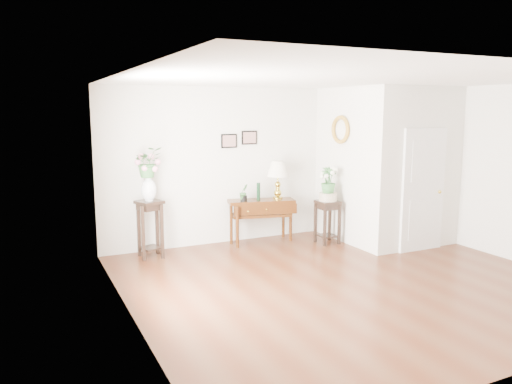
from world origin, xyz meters
TOP-DOWN VIEW (x-y plane):
  - floor at (0.00, 0.00)m, footprint 6.00×5.50m
  - ceiling at (0.00, 0.00)m, footprint 6.00×5.50m
  - wall_back at (0.00, 2.75)m, footprint 6.00×0.02m
  - wall_left at (-3.00, 0.00)m, footprint 0.02×5.50m
  - wall_right at (3.00, 0.00)m, footprint 0.02×5.50m
  - partition at (2.10, 1.77)m, footprint 1.80×1.95m
  - door at (2.10, 0.78)m, footprint 0.90×0.05m
  - art_print_left at (-0.65, 2.73)m, footprint 0.30×0.02m
  - art_print_right at (-0.25, 2.73)m, footprint 0.30×0.02m
  - wall_ornament at (1.16, 1.90)m, footprint 0.07×0.51m
  - console_table at (-0.16, 2.42)m, footprint 1.25×0.67m
  - table_lamp at (0.18, 2.42)m, footprint 0.48×0.48m
  - green_vase at (-0.22, 2.42)m, footprint 0.07×0.07m
  - potted_plant at (-0.51, 2.42)m, footprint 0.18×0.16m
  - plant_stand_a at (-2.21, 2.37)m, footprint 0.47×0.47m
  - porcelain_vase at (-2.21, 2.37)m, footprint 0.33×0.33m
  - lily_arrangement at (-2.21, 2.37)m, footprint 0.49×0.44m
  - plant_stand_b at (0.90, 1.86)m, footprint 0.38×0.38m
  - ceramic_bowl at (0.90, 1.86)m, footprint 0.37×0.37m
  - narcissus at (0.90, 1.86)m, footprint 0.30×0.30m

SIDE VIEW (x-z plane):
  - floor at x=0.00m, z-range -0.01..0.01m
  - plant_stand_b at x=0.90m, z-range 0.00..0.78m
  - console_table at x=-0.16m, z-range 0.00..0.79m
  - plant_stand_a at x=-2.21m, z-range 0.00..0.95m
  - ceramic_bowl at x=0.90m, z-range 0.79..0.94m
  - potted_plant at x=-0.51m, z-range 0.79..1.08m
  - green_vase at x=-0.22m, z-range 0.81..1.12m
  - door at x=2.10m, z-range 0.00..2.10m
  - table_lamp at x=0.18m, z-range 0.80..1.49m
  - narcissus at x=0.90m, z-range 0.90..1.39m
  - porcelain_vase at x=-2.21m, z-range 0.96..1.39m
  - wall_back at x=0.00m, z-range 0.00..2.80m
  - wall_left at x=-3.00m, z-range 0.00..2.80m
  - wall_right at x=3.00m, z-range 0.00..2.80m
  - partition at x=2.10m, z-range 0.00..2.80m
  - lily_arrangement at x=-2.21m, z-range 1.35..1.84m
  - art_print_left at x=-0.65m, z-range 1.73..1.98m
  - art_print_right at x=-0.25m, z-range 1.77..2.02m
  - wall_ornament at x=1.16m, z-range 1.79..2.30m
  - ceiling at x=0.00m, z-range 2.79..2.81m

